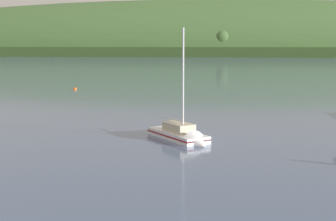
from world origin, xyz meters
The scene contains 3 objects.
far_shoreline_hill centered at (7.42, 247.74, 0.18)m, with size 571.26×87.77×56.34m.
sailboat_midwater_white centered at (8.16, 20.62, 0.13)m, with size 4.91×5.94×8.40m.
mooring_buoy_foreground centered at (-8.84, 56.11, 0.00)m, with size 0.55×0.55×0.63m.
Camera 1 is at (9.92, -12.60, 6.55)m, focal length 53.86 mm.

